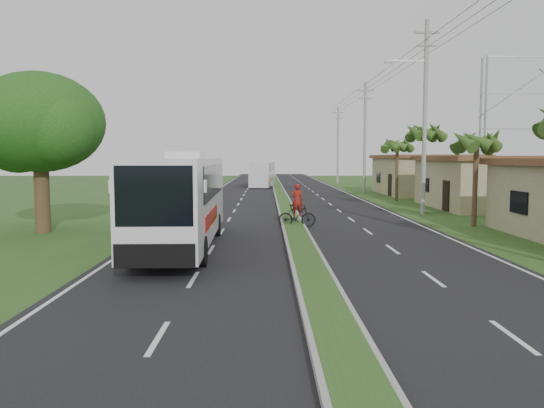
{
  "coord_description": "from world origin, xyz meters",
  "views": [
    {
      "loc": [
        -1.38,
        -15.14,
        3.54
      ],
      "look_at": [
        -1.16,
        4.79,
        1.8
      ],
      "focal_mm": 35.0,
      "sensor_mm": 36.0,
      "label": 1
    }
  ],
  "objects": [
    {
      "name": "ground",
      "position": [
        0.0,
        0.0,
        0.0
      ],
      "size": [
        180.0,
        180.0,
        0.0
      ],
      "primitive_type": "plane",
      "color": "#2E4E1C",
      "rests_on": "ground"
    },
    {
      "name": "road_asphalt",
      "position": [
        0.0,
        20.0,
        0.01
      ],
      "size": [
        14.0,
        160.0,
        0.02
      ],
      "primitive_type": "cube",
      "color": "black",
      "rests_on": "ground"
    },
    {
      "name": "median_strip",
      "position": [
        0.0,
        20.0,
        0.1
      ],
      "size": [
        1.2,
        160.0,
        0.18
      ],
      "color": "gray",
      "rests_on": "ground"
    },
    {
      "name": "lane_edge_left",
      "position": [
        -6.7,
        20.0,
        0.0
      ],
      "size": [
        0.12,
        160.0,
        0.01
      ],
      "primitive_type": "cube",
      "color": "silver",
      "rests_on": "ground"
    },
    {
      "name": "lane_edge_right",
      "position": [
        6.7,
        20.0,
        0.0
      ],
      "size": [
        0.12,
        160.0,
        0.01
      ],
      "primitive_type": "cube",
      "color": "silver",
      "rests_on": "ground"
    },
    {
      "name": "shop_mid",
      "position": [
        14.0,
        22.0,
        1.86
      ],
      "size": [
        7.6,
        10.6,
        3.67
      ],
      "color": "#9A9068",
      "rests_on": "ground"
    },
    {
      "name": "shop_far",
      "position": [
        14.0,
        36.0,
        1.93
      ],
      "size": [
        8.6,
        11.6,
        3.82
      ],
      "color": "#9A9068",
      "rests_on": "ground"
    },
    {
      "name": "palm_verge_b",
      "position": [
        9.4,
        12.0,
        4.36
      ],
      "size": [
        2.4,
        2.4,
        5.05
      ],
      "color": "#473321",
      "rests_on": "ground"
    },
    {
      "name": "palm_verge_c",
      "position": [
        8.8,
        19.0,
        5.12
      ],
      "size": [
        2.4,
        2.4,
        5.85
      ],
      "color": "#473321",
      "rests_on": "ground"
    },
    {
      "name": "palm_verge_d",
      "position": [
        9.3,
        28.0,
        4.55
      ],
      "size": [
        2.4,
        2.4,
        5.25
      ],
      "color": "#473321",
      "rests_on": "ground"
    },
    {
      "name": "shade_tree",
      "position": [
        -12.11,
        10.02,
        5.03
      ],
      "size": [
        6.3,
        6.0,
        7.54
      ],
      "color": "#473321",
      "rests_on": "ground"
    },
    {
      "name": "utility_pole_b",
      "position": [
        8.47,
        18.0,
        6.26
      ],
      "size": [
        3.2,
        0.28,
        12.0
      ],
      "color": "gray",
      "rests_on": "ground"
    },
    {
      "name": "utility_pole_c",
      "position": [
        8.5,
        38.0,
        5.67
      ],
      "size": [
        1.6,
        0.28,
        11.0
      ],
      "color": "gray",
      "rests_on": "ground"
    },
    {
      "name": "utility_pole_d",
      "position": [
        8.5,
        58.0,
        5.42
      ],
      "size": [
        1.6,
        0.28,
        10.5
      ],
      "color": "gray",
      "rests_on": "ground"
    },
    {
      "name": "billboard_lattice",
      "position": [
        22.0,
        30.0,
        6.82
      ],
      "size": [
        10.18,
        1.18,
        12.07
      ],
      "color": "gray",
      "rests_on": "ground"
    },
    {
      "name": "coach_bus_main",
      "position": [
        -4.65,
        5.6,
        2.08
      ],
      "size": [
        2.71,
        11.77,
        3.79
      ],
      "rotation": [
        0.0,
        0.0,
        0.02
      ],
      "color": "silver",
      "rests_on": "ground"
    },
    {
      "name": "coach_bus_far",
      "position": [
        -1.8,
        49.67,
        1.71
      ],
      "size": [
        3.15,
        10.51,
        3.02
      ],
      "rotation": [
        0.0,
        0.0,
        -0.09
      ],
      "color": "silver",
      "rests_on": "ground"
    },
    {
      "name": "motorcyclist",
      "position": [
        0.2,
        11.68,
        0.78
      ],
      "size": [
        1.93,
        0.62,
        2.23
      ],
      "rotation": [
        0.0,
        0.0,
        0.04
      ],
      "color": "black",
      "rests_on": "ground"
    }
  ]
}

